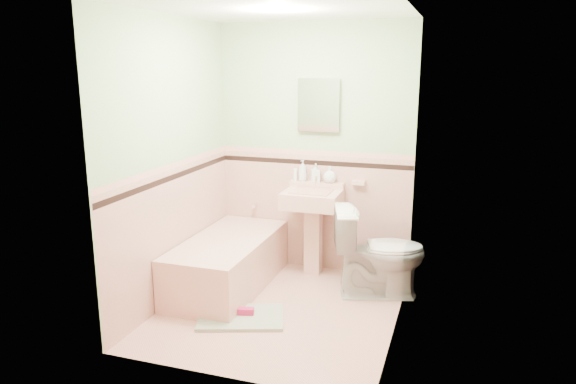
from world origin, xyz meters
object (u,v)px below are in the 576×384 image
(soap_bottle_mid, at_px, (316,173))
(shoe, at_px, (246,311))
(medicine_cabinet, at_px, (319,105))
(bucket, at_px, (358,270))
(bathtub, at_px, (228,264))
(soap_bottle_left, at_px, (303,171))
(toilet, at_px, (379,252))
(soap_bottle_right, at_px, (330,174))
(sink, at_px, (312,234))

(soap_bottle_mid, height_order, shoe, soap_bottle_mid)
(medicine_cabinet, distance_m, bucket, 1.67)
(bathtub, xyz_separation_m, shoe, (0.41, -0.56, -0.17))
(soap_bottle_left, height_order, toilet, soap_bottle_left)
(medicine_cabinet, height_order, toilet, medicine_cabinet)
(medicine_cabinet, xyz_separation_m, bucket, (0.48, -0.21, -1.59))
(soap_bottle_left, height_order, shoe, soap_bottle_left)
(bathtub, bearing_deg, toilet, 10.41)
(soap_bottle_right, distance_m, bucket, 0.98)
(bathtub, xyz_separation_m, sink, (0.68, 0.53, 0.21))
(soap_bottle_right, bearing_deg, sink, -126.08)
(toilet, distance_m, shoe, 1.33)
(soap_bottle_mid, relative_size, toilet, 0.22)
(soap_bottle_left, height_order, bucket, soap_bottle_left)
(bucket, bearing_deg, shoe, -124.38)
(toilet, xyz_separation_m, shoe, (-0.99, -0.82, -0.36))
(medicine_cabinet, relative_size, shoe, 3.73)
(sink, relative_size, bucket, 3.87)
(soap_bottle_mid, bearing_deg, sink, -84.68)
(medicine_cabinet, xyz_separation_m, toilet, (0.72, -0.48, -1.28))
(sink, bearing_deg, soap_bottle_left, 130.24)
(soap_bottle_left, distance_m, soap_bottle_mid, 0.14)
(bathtub, bearing_deg, shoe, -53.59)
(soap_bottle_mid, height_order, toilet, soap_bottle_mid)
(bathtub, xyz_separation_m, toilet, (1.40, 0.26, 0.19))
(bucket, height_order, shoe, bucket)
(soap_bottle_mid, xyz_separation_m, shoe, (-0.25, -1.27, -0.97))
(sink, height_order, medicine_cabinet, medicine_cabinet)
(sink, height_order, bucket, sink)
(bathtub, bearing_deg, soap_bottle_right, 41.20)
(toilet, bearing_deg, medicine_cabinet, 39.12)
(medicine_cabinet, distance_m, soap_bottle_right, 0.70)
(medicine_cabinet, height_order, soap_bottle_mid, medicine_cabinet)
(shoe, bearing_deg, bucket, 40.68)
(bathtub, height_order, toilet, toilet)
(shoe, bearing_deg, soap_bottle_left, 69.86)
(sink, bearing_deg, bathtub, -142.07)
(soap_bottle_right, distance_m, toilet, 0.95)
(bucket, bearing_deg, medicine_cabinet, 156.49)
(sink, xyz_separation_m, soap_bottle_mid, (-0.02, 0.18, 0.59))
(sink, distance_m, toilet, 0.77)
(soap_bottle_left, xyz_separation_m, bucket, (0.63, -0.18, -0.93))
(medicine_cabinet, relative_size, toilet, 0.61)
(soap_bottle_mid, bearing_deg, bucket, -19.79)
(bathtub, height_order, shoe, bathtub)
(toilet, height_order, bucket, toilet)
(medicine_cabinet, distance_m, toilet, 1.55)
(sink, height_order, soap_bottle_right, soap_bottle_right)
(shoe, bearing_deg, medicine_cabinet, 63.41)
(medicine_cabinet, relative_size, soap_bottle_left, 2.38)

